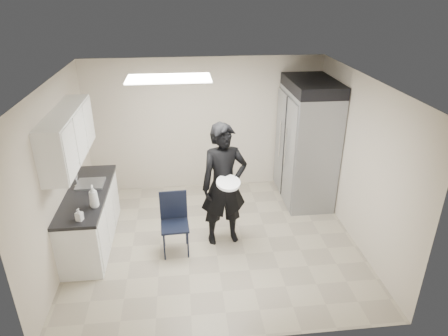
{
  "coord_description": "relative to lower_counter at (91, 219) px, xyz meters",
  "views": [
    {
      "loc": [
        -0.44,
        -5.36,
        3.83
      ],
      "look_at": [
        0.17,
        0.2,
        1.21
      ],
      "focal_mm": 32.0,
      "sensor_mm": 36.0,
      "label": 1
    }
  ],
  "objects": [
    {
      "name": "bucket_lid",
      "position": [
        2.14,
        -0.41,
        0.73
      ],
      "size": [
        0.41,
        0.41,
        0.04
      ],
      "primitive_type": "cylinder",
      "rotation": [
        0.0,
        0.0,
        0.15
      ],
      "color": "white",
      "rests_on": "man_tuxedo"
    },
    {
      "name": "right_wall",
      "position": [
        4.2,
        -0.2,
        0.87
      ],
      "size": [
        0.0,
        4.0,
        4.0
      ],
      "primitive_type": "plane",
      "rotation": [
        1.57,
        0.0,
        -1.57
      ],
      "color": "#BEB19D",
      "rests_on": "floor"
    },
    {
      "name": "commercial_fridge",
      "position": [
        3.78,
        1.07,
        0.62
      ],
      "size": [
        0.8,
        1.35,
        2.1
      ],
      "primitive_type": "cube",
      "color": "gray",
      "rests_on": "floor"
    },
    {
      "name": "fridge_compressor",
      "position": [
        3.78,
        1.07,
        1.77
      ],
      "size": [
        0.8,
        1.35,
        0.2
      ],
      "primitive_type": "cube",
      "color": "black",
      "rests_on": "commercial_fridge"
    },
    {
      "name": "lower_counter",
      "position": [
        0.0,
        0.0,
        0.0
      ],
      "size": [
        0.6,
        1.9,
        0.86
      ],
      "primitive_type": "cube",
      "color": "silver",
      "rests_on": "floor"
    },
    {
      "name": "faucet",
      "position": [
        -0.18,
        0.25,
        0.59
      ],
      "size": [
        0.02,
        0.02,
        0.24
      ],
      "primitive_type": "cylinder",
      "color": "silver",
      "rests_on": "countertop"
    },
    {
      "name": "left_wall",
      "position": [
        -0.3,
        -0.2,
        0.87
      ],
      "size": [
        0.0,
        4.0,
        4.0
      ],
      "primitive_type": "plane",
      "rotation": [
        1.57,
        0.0,
        1.57
      ],
      "color": "#BEB19D",
      "rests_on": "floor"
    },
    {
      "name": "back_wall",
      "position": [
        1.95,
        1.8,
        0.87
      ],
      "size": [
        4.5,
        0.0,
        4.5
      ],
      "primitive_type": "plane",
      "rotation": [
        1.57,
        0.0,
        0.0
      ],
      "color": "#BEB19D",
      "rests_on": "floor"
    },
    {
      "name": "ceiling_panel",
      "position": [
        1.35,
        0.2,
        2.14
      ],
      "size": [
        1.2,
        0.6,
        0.02
      ],
      "primitive_type": "cube",
      "color": "white",
      "rests_on": "ceiling"
    },
    {
      "name": "soap_bottle_a",
      "position": [
        0.22,
        -0.46,
        0.65
      ],
      "size": [
        0.15,
        0.15,
        0.34
      ],
      "primitive_type": "imported",
      "rotation": [
        0.0,
        0.0,
        0.12
      ],
      "color": "white",
      "rests_on": "countertop"
    },
    {
      "name": "folding_chair",
      "position": [
        1.33,
        -0.41,
        0.04
      ],
      "size": [
        0.44,
        0.44,
        0.94
      ],
      "primitive_type": "cube",
      "rotation": [
        0.0,
        0.0,
        0.05
      ],
      "color": "black",
      "rests_on": "floor"
    },
    {
      "name": "floor",
      "position": [
        1.95,
        -0.2,
        -0.43
      ],
      "size": [
        4.5,
        4.5,
        0.0
      ],
      "primitive_type": "plane",
      "color": "tan",
      "rests_on": "ground"
    },
    {
      "name": "notice_sticker_left",
      "position": [
        -0.29,
        -0.1,
        0.79
      ],
      "size": [
        0.0,
        0.12,
        0.07
      ],
      "primitive_type": "cube",
      "color": "yellow",
      "rests_on": "left_wall"
    },
    {
      "name": "ceiling",
      "position": [
        1.95,
        -0.2,
        2.17
      ],
      "size": [
        4.5,
        4.5,
        0.0
      ],
      "primitive_type": "plane",
      "rotation": [
        3.14,
        0.0,
        0.0
      ],
      "color": "silver",
      "rests_on": "back_wall"
    },
    {
      "name": "upper_cabinets",
      "position": [
        -0.13,
        0.0,
        1.4
      ],
      "size": [
        0.35,
        1.8,
        0.75
      ],
      "primitive_type": "cube",
      "color": "silver",
      "rests_on": "left_wall"
    },
    {
      "name": "notice_sticker_right",
      "position": [
        -0.29,
        0.1,
        0.75
      ],
      "size": [
        0.0,
        0.12,
        0.07
      ],
      "primitive_type": "cube",
      "color": "yellow",
      "rests_on": "left_wall"
    },
    {
      "name": "towel_dispenser",
      "position": [
        -0.19,
        1.15,
        1.19
      ],
      "size": [
        0.22,
        0.3,
        0.35
      ],
      "primitive_type": "cube",
      "color": "black",
      "rests_on": "left_wall"
    },
    {
      "name": "soap_bottle_b",
      "position": [
        0.08,
        -0.8,
        0.57
      ],
      "size": [
        0.11,
        0.11,
        0.18
      ],
      "primitive_type": "imported",
      "rotation": [
        0.0,
        0.0,
        -0.36
      ],
      "color": "#ACABB7",
      "rests_on": "countertop"
    },
    {
      "name": "man_tuxedo",
      "position": [
        2.1,
        -0.16,
        0.56
      ],
      "size": [
        0.79,
        0.59,
        1.98
      ],
      "primitive_type": "imported",
      "rotation": [
        0.0,
        0.0,
        0.15
      ],
      "color": "black",
      "rests_on": "floor"
    },
    {
      "name": "sink",
      "position": [
        0.02,
        0.25,
        0.44
      ],
      "size": [
        0.42,
        0.4,
        0.14
      ],
      "primitive_type": "cube",
      "color": "gray",
      "rests_on": "countertop"
    },
    {
      "name": "countertop",
      "position": [
        0.0,
        0.0,
        0.46
      ],
      "size": [
        0.64,
        1.95,
        0.05
      ],
      "primitive_type": "cube",
      "color": "black",
      "rests_on": "lower_counter"
    }
  ]
}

